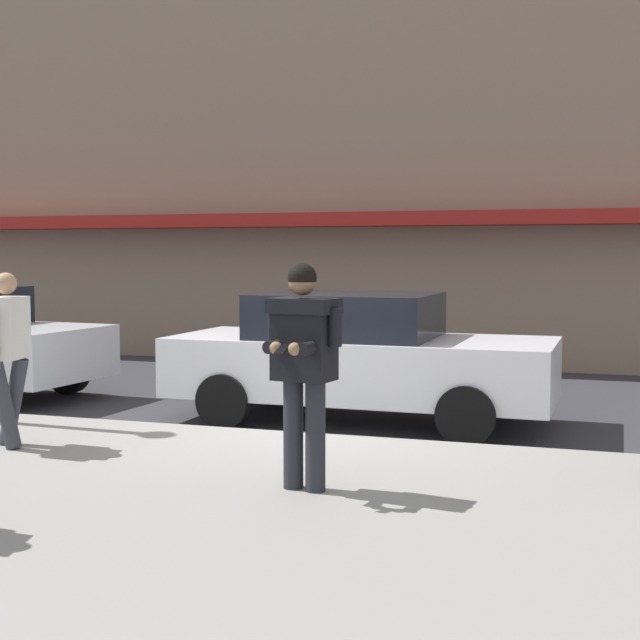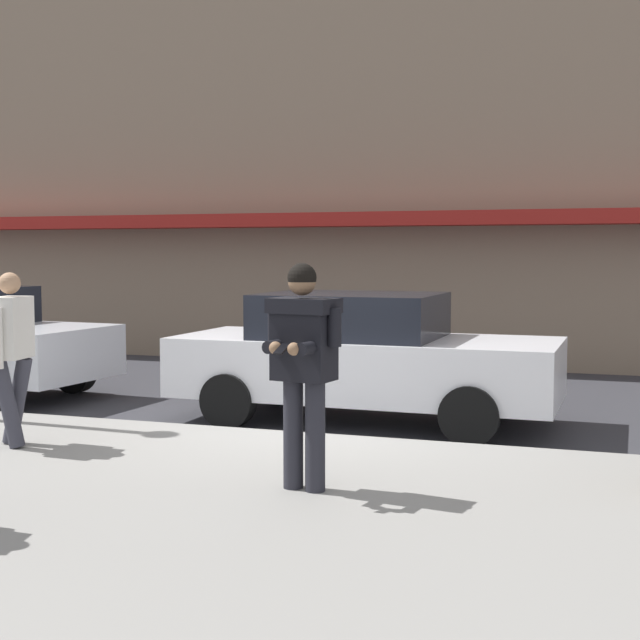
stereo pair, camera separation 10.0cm
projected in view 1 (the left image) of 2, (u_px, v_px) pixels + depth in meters
name	position (u px, v px, depth m)	size (l,w,h in m)	color
ground_plane	(300.00, 441.00, 9.59)	(80.00, 80.00, 0.00)	#333338
sidewalk	(302.00, 518.00, 6.57)	(32.00, 5.30, 0.14)	gray
curb_paint_line	(391.00, 446.00, 9.34)	(28.00, 0.12, 0.01)	silver
parked_sedan_mid	(358.00, 356.00, 10.58)	(4.53, 1.99, 1.54)	silver
man_texting_on_phone	(303.00, 351.00, 7.00)	(0.64, 0.62, 1.81)	#23232B
pedestrian_in_light_coat	(8.00, 348.00, 8.59)	(0.37, 0.59, 1.70)	#33333D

